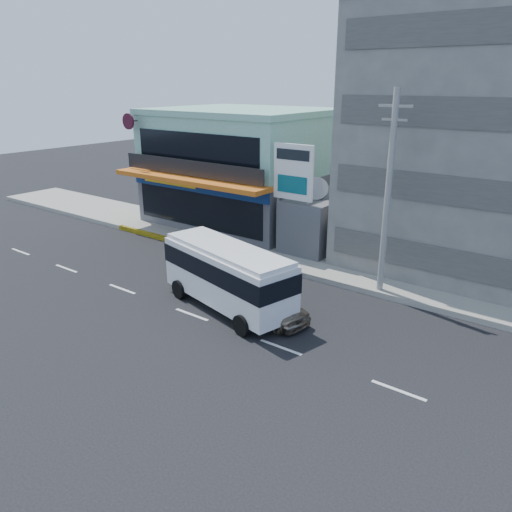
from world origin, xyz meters
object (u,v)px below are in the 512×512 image
(satellite_dish, at_px, (316,197))
(billboard, at_px, (293,179))
(shop_building, at_px, (243,170))
(minibus, at_px, (228,272))
(motorcycle_rider, at_px, (200,255))
(utility_pole_near, at_px, (388,195))
(sedan, at_px, (266,304))

(satellite_dish, bearing_deg, billboard, -105.52)
(shop_building, height_order, minibus, shop_building)
(billboard, xyz_separation_m, motorcycle_rider, (-3.50, -4.31, -4.22))
(minibus, height_order, motorcycle_rider, minibus)
(motorcycle_rider, bearing_deg, billboard, 50.91)
(utility_pole_near, relative_size, motorcycle_rider, 4.69)
(utility_pole_near, distance_m, motorcycle_rider, 11.23)
(satellite_dish, relative_size, minibus, 0.19)
(satellite_dish, height_order, utility_pole_near, utility_pole_near)
(sedan, bearing_deg, motorcycle_rider, 73.96)
(utility_pole_near, height_order, minibus, utility_pole_near)
(shop_building, bearing_deg, billboard, -32.32)
(utility_pole_near, bearing_deg, billboard, 164.52)
(shop_building, relative_size, utility_pole_near, 1.24)
(shop_building, relative_size, satellite_dish, 8.27)
(shop_building, distance_m, utility_pole_near, 15.50)
(satellite_dish, bearing_deg, utility_pole_near, -30.96)
(minibus, bearing_deg, billboard, 100.51)
(minibus, distance_m, motorcycle_rider, 6.05)
(sedan, bearing_deg, utility_pole_near, -19.86)
(shop_building, xyz_separation_m, minibus, (8.92, -12.39, -2.15))
(shop_building, distance_m, sedan, 16.74)
(utility_pole_near, distance_m, sedan, 7.77)
(minibus, relative_size, sedan, 1.80)
(utility_pole_near, xyz_separation_m, motorcycle_rider, (-10.00, -2.51, -4.45))
(satellite_dish, distance_m, motorcycle_rider, 7.85)
(shop_building, height_order, billboard, shop_building)
(sedan, bearing_deg, shop_building, 50.18)
(shop_building, xyz_separation_m, sedan, (11.00, -12.19, -3.26))
(minibus, bearing_deg, utility_pole_near, 49.01)
(utility_pole_near, bearing_deg, sedan, -117.98)
(billboard, bearing_deg, sedan, -64.83)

